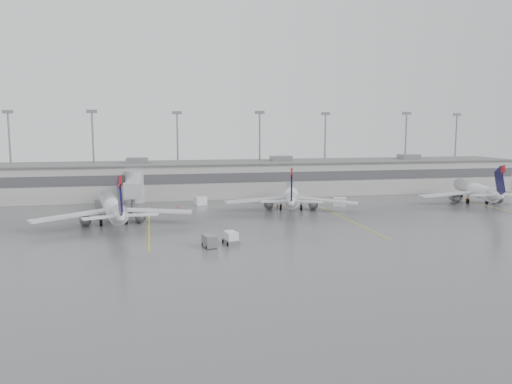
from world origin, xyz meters
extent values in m
plane|color=#4D4D4F|center=(0.00, 0.00, 0.00)|extent=(260.00, 260.00, 0.00)
cube|color=#9F9F9A|center=(0.00, 58.00, 4.00)|extent=(150.00, 16.00, 8.00)
cube|color=#47474C|center=(0.00, 49.95, 5.00)|extent=(150.00, 0.15, 2.20)
cube|color=#606060|center=(0.00, 58.00, 8.05)|extent=(152.00, 17.00, 0.30)
cube|color=slate|center=(50.00, 58.00, 8.80)|extent=(5.00, 4.00, 1.30)
cylinder|color=gray|center=(-50.00, 67.50, 10.00)|extent=(0.44, 0.44, 20.00)
cube|color=slate|center=(-50.00, 67.50, 20.20)|extent=(2.40, 0.50, 0.80)
cylinder|color=gray|center=(-30.00, 60.00, 10.00)|extent=(0.44, 0.44, 20.00)
cube|color=slate|center=(-30.00, 60.00, 20.20)|extent=(2.40, 0.50, 0.80)
cylinder|color=gray|center=(-10.00, 67.50, 10.00)|extent=(0.44, 0.44, 20.00)
cube|color=slate|center=(-10.00, 67.50, 20.20)|extent=(2.40, 0.50, 0.80)
cylinder|color=gray|center=(10.00, 60.00, 10.00)|extent=(0.44, 0.44, 20.00)
cube|color=slate|center=(10.00, 60.00, 20.20)|extent=(2.40, 0.50, 0.80)
cylinder|color=gray|center=(30.00, 67.50, 10.00)|extent=(0.44, 0.44, 20.00)
cube|color=slate|center=(30.00, 67.50, 20.20)|extent=(2.40, 0.50, 0.80)
cylinder|color=gray|center=(50.00, 60.00, 10.00)|extent=(0.44, 0.44, 20.00)
cube|color=slate|center=(50.00, 60.00, 20.20)|extent=(2.40, 0.50, 0.80)
cylinder|color=gray|center=(70.00, 67.50, 10.00)|extent=(0.44, 0.44, 20.00)
cube|color=slate|center=(70.00, 67.50, 20.20)|extent=(2.40, 0.50, 0.80)
cylinder|color=#939598|center=(-20.50, 50.00, 3.50)|extent=(4.00, 4.00, 7.00)
cube|color=#939598|center=(-20.50, 43.50, 4.30)|extent=(2.80, 13.00, 2.60)
cube|color=#939598|center=(-20.50, 36.00, 4.30)|extent=(3.40, 2.40, 3.00)
cylinder|color=gray|center=(-20.50, 36.00, 1.40)|extent=(0.70, 0.70, 2.80)
cube|color=black|center=(-20.50, 36.00, 0.35)|extent=(2.20, 1.20, 0.70)
cube|color=#C7B60B|center=(-17.50, 24.00, 0.01)|extent=(0.25, 40.00, 0.01)
cube|color=#C7B60B|center=(17.50, 24.00, 0.01)|extent=(0.25, 40.00, 0.01)
cube|color=#C7B60B|center=(52.50, 24.00, 0.01)|extent=(0.25, 40.00, 0.01)
cylinder|color=silver|center=(-23.70, 25.98, 2.95)|extent=(6.33, 21.79, 2.95)
cone|color=silver|center=(-25.63, 38.00, 2.95)|extent=(3.34, 3.18, 2.95)
cone|color=silver|center=(-21.63, 13.09, 3.34)|extent=(3.69, 5.31, 2.95)
cube|color=silver|center=(-30.05, 22.18, 2.16)|extent=(12.52, 8.09, 0.34)
cube|color=silver|center=(-16.48, 24.36, 2.16)|extent=(13.00, 4.49, 0.34)
cube|color=black|center=(-21.55, 12.60, 6.19)|extent=(1.17, 5.51, 6.42)
cube|color=maroon|center=(-21.35, 11.34, 8.74)|extent=(0.61, 2.01, 1.86)
cylinder|color=black|center=(-25.10, 34.71, 0.44)|extent=(0.48, 0.93, 0.88)
cylinder|color=black|center=(-25.42, 23.71, 0.54)|extent=(0.61, 1.14, 1.08)
cylinder|color=black|center=(-21.35, 24.37, 0.54)|extent=(0.61, 1.14, 1.08)
cylinder|color=silver|center=(10.94, 34.52, 2.92)|extent=(8.63, 21.41, 2.92)
cone|color=silver|center=(14.22, 46.14, 2.92)|extent=(3.55, 3.42, 2.92)
cone|color=silver|center=(7.42, 22.06, 3.31)|extent=(4.13, 5.48, 2.92)
cube|color=silver|center=(3.64, 33.75, 2.14)|extent=(12.75, 3.02, 0.34)
cube|color=silver|center=(16.76, 30.05, 2.14)|extent=(11.93, 9.14, 0.34)
cube|color=black|center=(7.29, 21.59, 6.13)|extent=(1.77, 5.36, 6.37)
cube|color=maroon|center=(6.94, 20.37, 8.67)|extent=(0.82, 1.98, 1.85)
cylinder|color=black|center=(13.32, 42.95, 0.44)|extent=(0.57, 0.94, 0.88)
cylinder|color=black|center=(8.44, 33.20, 0.54)|extent=(0.71, 1.15, 1.07)
cylinder|color=black|center=(12.38, 32.09, 0.54)|extent=(0.71, 1.15, 1.07)
cylinder|color=silver|center=(52.98, 34.12, 2.88)|extent=(8.90, 21.05, 2.88)
cone|color=silver|center=(56.44, 45.51, 2.88)|extent=(3.54, 3.41, 2.88)
cone|color=silver|center=(49.27, 21.90, 3.26)|extent=(4.15, 5.43, 2.88)
cube|color=silver|center=(45.77, 33.50, 2.11)|extent=(12.53, 2.73, 0.34)
cube|color=silver|center=(58.63, 29.59, 2.11)|extent=(11.66, 9.19, 0.34)
cube|color=black|center=(49.13, 21.44, 6.05)|extent=(1.85, 5.26, 6.28)
cube|color=maroon|center=(48.76, 20.25, 8.54)|extent=(0.84, 1.94, 1.82)
cylinder|color=black|center=(55.49, 42.38, 0.43)|extent=(0.57, 0.92, 0.86)
cylinder|color=black|center=(50.49, 32.87, 0.53)|extent=(0.72, 1.14, 1.06)
cylinder|color=black|center=(54.35, 31.69, 0.53)|extent=(0.72, 1.14, 1.06)
cube|color=white|center=(-6.11, 6.00, 0.91)|extent=(1.95, 2.67, 1.81)
cube|color=slate|center=(-6.11, 6.00, 0.35)|extent=(2.23, 3.10, 0.70)
cylinder|color=black|center=(-7.09, 6.83, 0.28)|extent=(0.33, 0.60, 0.56)
cylinder|color=black|center=(-5.51, 7.14, 0.28)|extent=(0.33, 0.60, 0.56)
cylinder|color=black|center=(-6.70, 4.85, 0.28)|extent=(0.33, 0.60, 0.56)
cylinder|color=black|center=(-5.12, 5.16, 0.28)|extent=(0.33, 0.60, 0.56)
cube|color=slate|center=(-9.31, 4.80, 0.90)|extent=(2.00, 2.89, 1.61)
cylinder|color=black|center=(-10.14, 5.59, 0.26)|extent=(0.31, 0.56, 0.53)
cylinder|color=black|center=(-8.47, 4.00, 0.26)|extent=(0.31, 0.56, 0.53)
cube|color=white|center=(-6.71, 43.27, 0.87)|extent=(2.90, 2.50, 1.73)
cube|color=white|center=(21.89, 35.40, 0.90)|extent=(3.00, 2.59, 1.79)
cube|color=slate|center=(-26.59, 41.44, 1.05)|extent=(3.06, 3.86, 2.10)
cone|color=red|center=(-11.70, 39.77, 0.31)|extent=(0.39, 0.39, 0.62)
cone|color=red|center=(8.64, 36.61, 0.36)|extent=(0.45, 0.45, 0.71)
cone|color=red|center=(53.85, 37.97, 0.37)|extent=(0.46, 0.46, 0.74)
camera|label=1|loc=(-17.07, -62.55, 16.46)|focal=35.00mm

